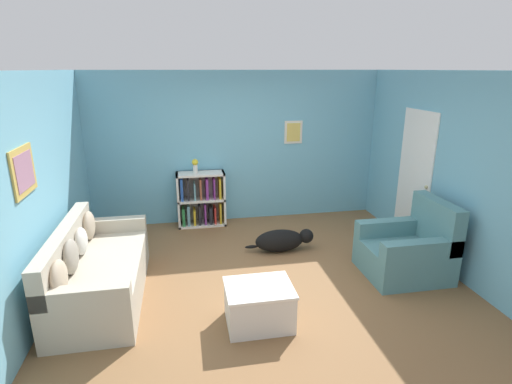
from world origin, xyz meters
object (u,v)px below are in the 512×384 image
(recliner_chair, at_px, (409,250))
(coffee_table, at_px, (259,304))
(bookshelf, at_px, (201,200))
(vase, at_px, (195,165))
(dog, at_px, (282,240))
(couch, at_px, (96,272))

(recliner_chair, height_order, coffee_table, recliner_chair)
(recliner_chair, bearing_deg, bookshelf, 138.78)
(bookshelf, distance_m, vase, 0.63)
(recliner_chair, relative_size, dog, 0.98)
(dog, xyz_separation_m, vase, (-1.20, 1.28, 0.90))
(couch, xyz_separation_m, dog, (2.46, 0.83, -0.16))
(couch, distance_m, bookshelf, 2.51)
(bookshelf, relative_size, vase, 3.92)
(couch, height_order, vase, vase)
(vase, bearing_deg, bookshelf, 11.93)
(couch, relative_size, dog, 1.93)
(coffee_table, relative_size, vase, 2.95)
(coffee_table, relative_size, dog, 0.68)
(bookshelf, bearing_deg, recliner_chair, -41.22)
(recliner_chair, height_order, vase, vase)
(couch, height_order, recliner_chair, recliner_chair)
(couch, relative_size, vase, 8.37)
(bookshelf, height_order, coffee_table, bookshelf)
(bookshelf, distance_m, coffee_table, 3.03)
(recliner_chair, distance_m, dog, 1.77)
(bookshelf, height_order, dog, bookshelf)
(recliner_chair, bearing_deg, vase, 139.75)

